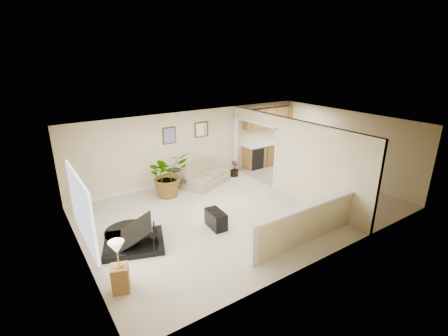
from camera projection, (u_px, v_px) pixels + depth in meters
floor at (244, 208)px, 9.69m from camera, size 9.00×9.00×0.00m
back_wall at (194, 145)px, 11.62m from camera, size 9.00×0.04×2.50m
front_wall at (330, 208)px, 6.93m from camera, size 9.00×0.04×2.50m
left_wall at (77, 208)px, 6.91m from camera, size 0.04×6.00×2.50m
right_wall at (345, 145)px, 11.64m from camera, size 0.04×6.00×2.50m
ceiling at (246, 126)px, 8.86m from camera, size 9.00×6.00×0.04m
kitchen_vinyl at (316, 185)px, 11.34m from camera, size 2.70×6.00×0.01m
interior_partition at (285, 157)px, 10.43m from camera, size 0.18×5.99×2.50m
pony_half_wall at (305, 224)px, 7.76m from camera, size 3.42×0.22×1.00m
left_window at (81, 208)px, 6.46m from camera, size 0.05×2.15×1.45m
wall_art_left at (169, 136)px, 10.94m from camera, size 0.48×0.04×0.58m
wall_mirror at (201, 130)px, 11.57m from camera, size 0.55×0.04×0.55m
kitchen_cabinets at (266, 144)px, 13.21m from camera, size 2.36×0.65×2.33m
piano at (129, 224)px, 7.70m from camera, size 1.93×1.91×1.31m
piano_bench at (216, 219)px, 8.56m from camera, size 0.40×0.71×0.46m
loveseat at (206, 174)px, 11.38m from camera, size 2.02×1.56×0.95m
accent_table at (174, 176)px, 11.02m from camera, size 0.46×0.46×0.66m
palm_plant at (168, 175)px, 10.34m from camera, size 1.47×1.33×1.44m
small_plant at (234, 170)px, 12.16m from camera, size 0.38×0.38×0.58m
lamp_stand at (120, 270)px, 6.18m from camera, size 0.41×0.41×1.09m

